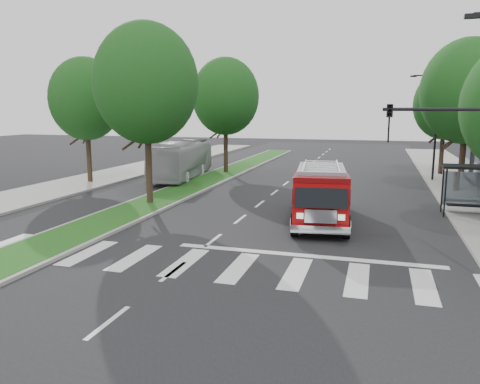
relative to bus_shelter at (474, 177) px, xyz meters
name	(u,v)px	position (x,y,z in m)	size (l,w,h in m)	color
ground	(213,240)	(-11.20, -8.15, -2.04)	(140.00, 140.00, 0.00)	black
sidewalk_left	(68,186)	(-25.70, 1.85, -1.96)	(5.00, 80.00, 0.15)	gray
median	(218,176)	(-17.20, 9.85, -1.96)	(3.00, 50.00, 0.15)	gray
bus_shelter	(474,177)	(0.00, 0.00, 0.00)	(3.20, 1.60, 2.61)	black
tree_right_mid	(468,92)	(0.30, 5.85, 4.45)	(5.60, 5.60, 9.72)	black
tree_right_far	(445,104)	(0.30, 15.85, 3.80)	(5.00, 5.00, 8.73)	black
tree_median_near	(146,84)	(-17.20, -2.15, 4.77)	(5.80, 5.80, 10.16)	black
tree_median_far	(226,97)	(-17.20, 11.85, 4.45)	(5.60, 5.60, 9.72)	black
tree_left_mid	(86,99)	(-25.20, 3.85, 4.12)	(5.20, 5.20, 9.16)	black
streetlight_right_far	(434,122)	(-0.85, 11.85, 2.44)	(2.11, 0.20, 8.00)	black
fire_engine	(321,194)	(-7.35, -3.28, -0.70)	(3.34, 8.28, 2.79)	#600506
city_bus	(182,160)	(-19.70, 8.31, -0.58)	(2.46, 10.49, 2.92)	#AFAFB3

